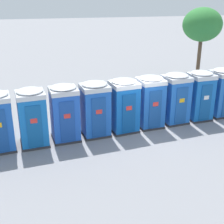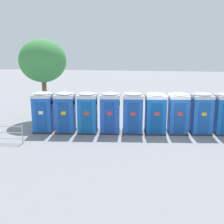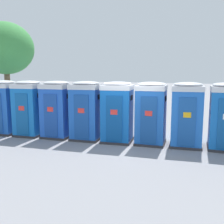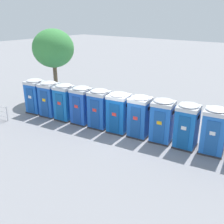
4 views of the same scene
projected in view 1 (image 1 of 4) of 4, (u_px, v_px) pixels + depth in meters
name	position (u px, v px, depth m)	size (l,w,h in m)	color
ground_plane	(137.00, 129.00, 15.16)	(120.00, 120.00, 0.00)	gray
portapotty_2	(32.00, 117.00, 13.21)	(1.33, 1.35, 2.54)	#2D2D33
portapotty_3	(65.00, 113.00, 13.69)	(1.34, 1.33, 2.54)	#2D2D33
portapotty_4	(95.00, 109.00, 14.13)	(1.39, 1.36, 2.54)	#2D2D33
portapotty_5	(124.00, 105.00, 14.54)	(1.42, 1.38, 2.54)	#2D2D33
portapotty_6	(150.00, 101.00, 15.03)	(1.31, 1.32, 2.54)	#2D2D33
portapotty_7	(175.00, 98.00, 15.49)	(1.39, 1.38, 2.54)	#2D2D33
portapotty_8	(200.00, 95.00, 15.90)	(1.28, 1.31, 2.54)	#2D2D33
portapotty_9	(221.00, 92.00, 16.39)	(1.39, 1.38, 2.54)	#2D2D33
street_tree_0	(202.00, 25.00, 21.90)	(2.75, 2.75, 5.15)	brown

